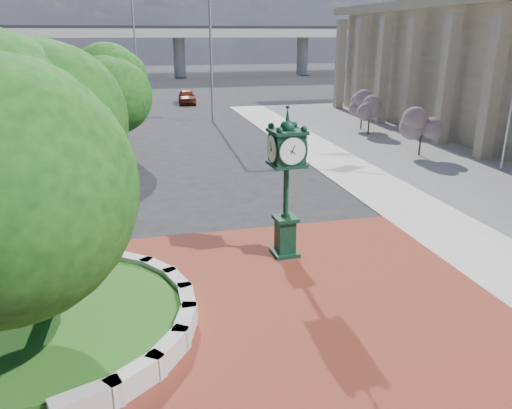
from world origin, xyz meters
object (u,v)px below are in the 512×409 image
(parked_car, at_px, (187,97))
(street_lamp_near, at_px, (214,42))
(street_lamp_far, at_px, (137,40))
(post_clock, at_px, (286,178))

(parked_car, relative_size, street_lamp_near, 0.40)
(parked_car, distance_m, street_lamp_far, 9.31)
(post_clock, height_order, parked_car, post_clock)
(post_clock, bearing_deg, parked_car, 88.35)
(street_lamp_far, bearing_deg, post_clock, -85.72)
(parked_car, height_order, street_lamp_far, street_lamp_far)
(parked_car, bearing_deg, street_lamp_near, -81.07)
(parked_car, xyz_separation_m, street_lamp_near, (0.98, -10.97, 5.18))
(post_clock, relative_size, street_lamp_near, 0.45)
(parked_car, relative_size, street_lamp_far, 0.40)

